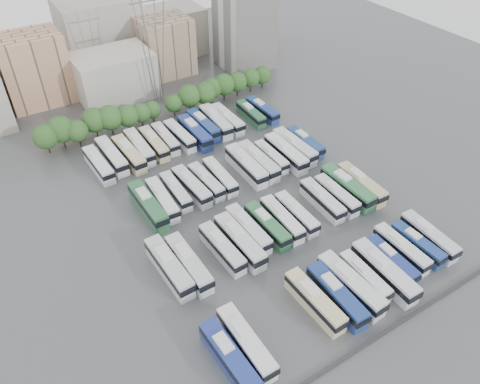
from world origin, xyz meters
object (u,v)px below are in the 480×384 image
bus_r3_s7 (195,132)px  bus_r3_s6 (180,135)px  bus_r1_s4 (240,241)px  bus_r3_s3 (139,147)px  bus_r3_s5 (165,138)px  apartment_tower (245,23)px  bus_r0_s11 (401,249)px  bus_r3_s13 (262,110)px  bus_r0_s1 (246,342)px  bus_r2_s12 (295,147)px  bus_r1_s10 (322,200)px  bus_r3_s10 (227,119)px  bus_r1_s8 (296,214)px  bus_r1_s6 (267,225)px  bus_r3_s1 (112,156)px  bus_r0_s8 (364,277)px  bus_r0_s0 (230,358)px  bus_r1_s13 (361,184)px  bus_r1_s11 (336,195)px  bus_r3_s0 (99,164)px  bus_r0_s5 (315,301)px  bus_r2_s2 (162,199)px  bus_r3_s2 (129,154)px  bus_r3_s12 (251,114)px  bus_r2_s10 (271,157)px  bus_r0_s6 (336,295)px  bus_r0_s7 (351,284)px  electricity_pylon (151,35)px  bus_r3_s9 (216,121)px  bus_r0_s10 (391,261)px  bus_r0_s9 (384,272)px  bus_r1_s0 (169,267)px  bus_r2_s1 (148,205)px  bus_r1_s12 (347,187)px  bus_r2_s9 (258,161)px  bus_r2_s5 (206,181)px  bus_r2_s3 (176,191)px  bus_r1_s3 (222,248)px  bus_r2_s4 (192,186)px  bus_r2_s8 (246,165)px  bus_r3_s8 (203,125)px  bus_r2_s13 (305,142)px  bus_r3_s4 (154,143)px  bus_r0_s12 (417,244)px

bus_r3_s7 → bus_r3_s6: bearing=164.4°
bus_r1_s4 → bus_r3_s3: 37.43m
bus_r3_s5 → apartment_tower: bearing=35.8°
bus_r0_s11 → bus_r3_s13: size_ratio=1.00×
bus_r0_s1 → bus_r2_s12: 51.23m
bus_r1_s10 → bus_r3_s7: size_ratio=0.90×
bus_r3_s10 → bus_r3_s13: (10.02, -0.61, -0.17)m
bus_r0_s11 → bus_r1_s8: bearing=120.3°
bus_r1_s6 → bus_r3_s1: bus_r3_s1 is taller
bus_r0_s8 → bus_r3_s1: bus_r3_s1 is taller
bus_r0_s0 → bus_r1_s13: bus_r1_s13 is taller
bus_r1_s11 → bus_r3_s0: (-36.72, 34.90, 0.11)m
bus_r0_s5 → bus_r1_s11: bearing=40.5°
bus_r2_s2 → bus_r3_s2: bus_r3_s2 is taller
bus_r3_s10 → bus_r3_s12: 6.56m
bus_r2_s10 → bus_r0_s6: bearing=-108.8°
bus_r1_s11 → bus_r2_s2: size_ratio=0.95×
bus_r0_s7 → bus_r3_s12: size_ratio=1.21×
bus_r1_s11 → electricity_pylon: bearing=103.8°
bus_r0_s7 → bus_r1_s6: bearing=98.3°
bus_r3_s0 → bus_r3_s9: 30.20m
bus_r3_s5 → bus_r0_s10: bearing=-72.1°
bus_r0_s9 → bus_r1_s6: bearing=118.8°
bus_r1_s13 → bus_r3_s6: size_ratio=1.07×
bus_r1_s0 → bus_r2_s1: bus_r1_s0 is taller
bus_r2_s1 → bus_r0_s1: bearing=-90.7°
bus_r3_s9 → bus_r1_s12: bearing=-72.6°
bus_r1_s10 → bus_r2_s9: (-3.60, 17.26, 0.22)m
electricity_pylon → bus_r2_s9: 42.17m
bus_r2_s5 → bus_r1_s11: bearing=-43.9°
bus_r1_s12 → bus_r3_s5: bus_r1_s12 is taller
bus_r1_s10 → bus_r0_s10: bearing=-88.2°
bus_r2_s3 → bus_r2_s5: bearing=-2.9°
bus_r3_s6 → bus_r1_s0: bearing=-121.1°
bus_r2_s9 → bus_r3_s6: 20.91m
bus_r1_s3 → bus_r2_s4: (3.47, 18.15, 0.03)m
bus_r3_s0 → bus_r1_s0: bearing=-91.7°
bus_r1_s4 → bus_r0_s6: bearing=-70.5°
bus_r2_s8 → bus_r3_s2: bus_r2_s8 is taller
bus_r0_s9 → bus_r2_s8: bus_r0_s9 is taller
bus_r1_s0 → bus_r1_s11: (36.38, -0.32, -0.28)m
bus_r2_s2 → bus_r3_s8: (19.96, 20.02, 0.09)m
bus_r2_s4 → bus_r3_s6: size_ratio=1.04×
bus_r2_s13 → bus_r3_s2: (-36.14, 16.82, 0.21)m
bus_r2_s9 → bus_r3_s4: 24.62m
bus_r2_s5 → bus_r3_s3: bearing=107.8°
bus_r0_s6 → bus_r0_s12: bus_r0_s6 is taller
bus_r3_s12 → bus_r3_s0: bearing=-176.7°
bus_r0_s11 → bus_r2_s13: bearing=79.5°
bus_r2_s4 → bus_r3_s3: size_ratio=0.96×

